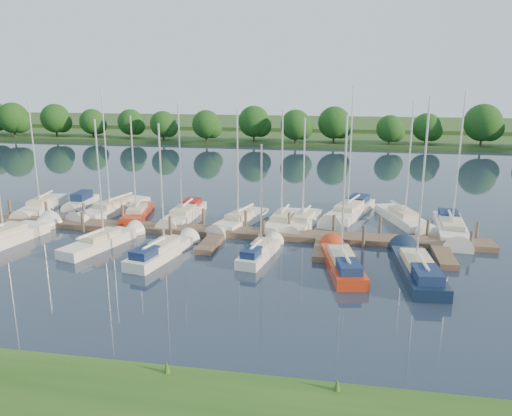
% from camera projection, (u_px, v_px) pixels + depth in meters
% --- Properties ---
extents(ground, '(260.00, 260.00, 0.00)m').
position_uv_depth(ground, '(189.00, 272.00, 31.05)').
color(ground, '#192332').
rests_on(ground, ground).
extents(dock, '(40.00, 6.00, 0.40)m').
position_uv_depth(dock, '(218.00, 234.00, 37.97)').
color(dock, brown).
rests_on(dock, ground).
extents(mooring_pilings, '(38.24, 2.84, 2.00)m').
position_uv_depth(mooring_pilings, '(222.00, 225.00, 38.94)').
color(mooring_pilings, '#473D33').
rests_on(mooring_pilings, ground).
extents(far_shore, '(180.00, 30.00, 0.60)m').
position_uv_depth(far_shore, '(300.00, 136.00, 102.47)').
color(far_shore, '#284319').
rests_on(far_shore, ground).
extents(distant_hill, '(220.00, 40.00, 1.40)m').
position_uv_depth(distant_hill, '(309.00, 124.00, 126.20)').
color(distant_hill, '#345625').
rests_on(distant_hill, ground).
extents(treeline, '(144.13, 8.72, 8.30)m').
position_uv_depth(treeline, '(327.00, 124.00, 87.83)').
color(treeline, '#38281C').
rests_on(treeline, ground).
extents(sailboat_n_0, '(2.92, 8.10, 10.30)m').
position_uv_depth(sailboat_n_0, '(42.00, 208.00, 45.47)').
color(sailboat_n_0, silver).
rests_on(sailboat_n_0, ground).
extents(motorboat, '(1.65, 5.06, 1.60)m').
position_uv_depth(motorboat, '(82.00, 202.00, 47.27)').
color(motorboat, silver).
rests_on(motorboat, ground).
extents(sailboat_n_2, '(3.95, 8.89, 11.21)m').
position_uv_depth(sailboat_n_2, '(112.00, 210.00, 44.60)').
color(sailboat_n_2, silver).
rests_on(sailboat_n_2, ground).
extents(sailboat_n_3, '(2.73, 7.17, 9.12)m').
position_uv_depth(sailboat_n_3, '(137.00, 215.00, 43.05)').
color(sailboat_n_3, '#A5290F').
rests_on(sailboat_n_3, ground).
extents(sailboat_n_4, '(2.00, 8.05, 10.26)m').
position_uv_depth(sailboat_n_4, '(184.00, 215.00, 42.84)').
color(sailboat_n_4, silver).
rests_on(sailboat_n_4, ground).
extents(sailboat_n_5, '(3.58, 7.66, 9.81)m').
position_uv_depth(sailboat_n_5, '(240.00, 222.00, 40.93)').
color(sailboat_n_5, silver).
rests_on(sailboat_n_5, ground).
extents(sailboat_n_6, '(2.49, 7.74, 9.89)m').
position_uv_depth(sailboat_n_6, '(282.00, 224.00, 40.46)').
color(sailboat_n_6, silver).
rests_on(sailboat_n_6, ground).
extents(sailboat_n_7, '(2.73, 7.15, 9.11)m').
position_uv_depth(sailboat_n_7, '(303.00, 223.00, 40.71)').
color(sailboat_n_7, silver).
rests_on(sailboat_n_7, ground).
extents(sailboat_n_8, '(4.55, 9.14, 11.62)m').
position_uv_depth(sailboat_n_8, '(349.00, 212.00, 43.76)').
color(sailboat_n_8, silver).
rests_on(sailboat_n_8, ground).
extents(sailboat_n_9, '(4.09, 8.14, 10.42)m').
position_uv_depth(sailboat_n_9, '(403.00, 220.00, 41.62)').
color(sailboat_n_9, silver).
rests_on(sailboat_n_9, ground).
extents(sailboat_n_10, '(2.78, 8.99, 11.24)m').
position_uv_depth(sailboat_n_10, '(451.00, 229.00, 38.74)').
color(sailboat_n_10, silver).
rests_on(sailboat_n_10, ground).
extents(sailboat_s_1, '(3.38, 7.33, 9.41)m').
position_uv_depth(sailboat_s_1, '(102.00, 243.00, 35.69)').
color(sailboat_s_1, silver).
rests_on(sailboat_s_1, ground).
extents(sailboat_s_2, '(2.90, 7.25, 9.30)m').
position_uv_depth(sailboat_s_2, '(161.00, 253.00, 33.47)').
color(sailboat_s_2, silver).
rests_on(sailboat_s_2, ground).
extents(sailboat_s_3, '(2.28, 6.13, 7.95)m').
position_uv_depth(sailboat_s_3, '(259.00, 253.00, 33.44)').
color(sailboat_s_3, silver).
rests_on(sailboat_s_3, ground).
extents(sailboat_s_4, '(3.05, 7.85, 9.97)m').
position_uv_depth(sailboat_s_4, '(342.00, 264.00, 31.44)').
color(sailboat_s_4, '#A5290F').
rests_on(sailboat_s_4, ground).
extents(sailboat_s_5, '(2.65, 8.75, 11.13)m').
position_uv_depth(sailboat_s_5, '(417.00, 270.00, 30.39)').
color(sailboat_s_5, '#0E1B31').
rests_on(sailboat_s_5, ground).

